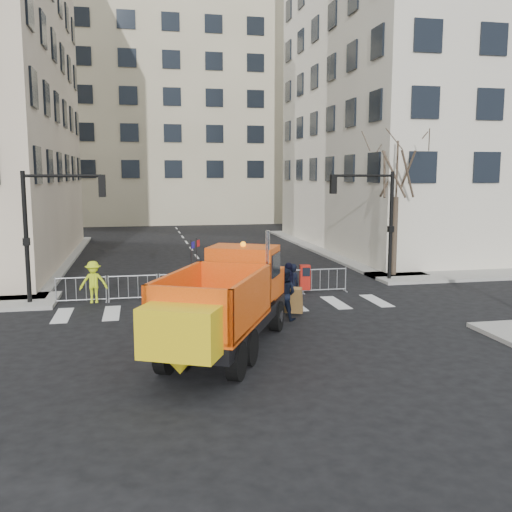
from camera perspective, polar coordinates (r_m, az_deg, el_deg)
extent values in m
plane|color=black|center=(17.60, 0.63, -9.21)|extent=(120.00, 120.00, 0.00)
cube|color=gray|center=(25.69, -3.39, -3.49)|extent=(64.00, 5.00, 0.15)
cube|color=beige|center=(46.33, 20.81, 21.06)|extent=(22.00, 22.00, 32.00)
cube|color=tan|center=(68.84, -8.83, 13.68)|extent=(30.00, 18.00, 24.00)
cylinder|color=black|center=(24.45, -21.99, 1.57)|extent=(0.18, 0.18, 5.40)
cylinder|color=black|center=(28.70, 13.33, 2.83)|extent=(0.18, 0.18, 5.40)
cube|color=black|center=(17.24, -2.86, -6.53)|extent=(4.86, 6.98, 0.42)
cylinder|color=black|center=(19.86, -3.50, -5.67)|extent=(0.74, 1.07, 1.03)
cylinder|color=black|center=(19.37, 2.06, -6.02)|extent=(0.74, 1.07, 1.03)
cylinder|color=black|center=(16.56, -7.37, -8.55)|extent=(0.74, 1.07, 1.03)
cylinder|color=black|center=(15.96, -0.74, -9.12)|extent=(0.74, 1.07, 1.03)
cylinder|color=black|center=(15.49, -9.05, -9.77)|extent=(0.74, 1.07, 1.03)
cylinder|color=black|center=(14.85, -1.97, -10.46)|extent=(0.74, 1.07, 1.03)
cube|color=#E24B0C|center=(19.90, -0.34, -2.60)|extent=(2.41, 2.20, 0.93)
cube|color=#E24B0C|center=(18.65, -1.28, -1.59)|extent=(2.58, 2.28, 1.68)
cylinder|color=silver|center=(17.69, 1.17, -1.05)|extent=(0.13, 0.13, 2.24)
cube|color=#E24B0C|center=(15.80, -4.28, -4.24)|extent=(3.89, 4.71, 1.54)
cube|color=yellow|center=(13.58, -7.67, -7.59)|extent=(2.09, 1.65, 1.21)
cube|color=brown|center=(21.59, 0.73, -4.27)|extent=(2.92, 1.79, 1.05)
imported|color=black|center=(22.53, 3.60, -3.01)|extent=(0.74, 0.58, 1.79)
imported|color=black|center=(20.76, 2.82, -3.80)|extent=(1.17, 1.11, 1.91)
imported|color=black|center=(22.25, 3.30, -3.04)|extent=(0.91, 1.19, 1.88)
imported|color=#C4DE1A|center=(23.71, -15.95, -2.52)|extent=(1.09, 0.63, 1.69)
cube|color=#9E150C|center=(25.56, 4.91, -2.14)|extent=(0.50, 0.46, 1.10)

